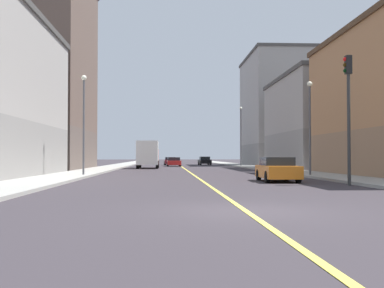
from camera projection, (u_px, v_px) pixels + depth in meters
The scene contains 16 objects.
ground_plane at pixel (245, 211), 12.37m from camera, with size 400.00×400.00×0.00m, color #342E34.
sidewalk_left at pixel (251, 167), 61.75m from camera, with size 3.33×168.00×0.15m, color #9E9B93.
sidewalk_right at pixel (113, 167), 60.81m from camera, with size 3.33×168.00×0.15m, color #9E9B93.
lane_center_stripe at pixel (182, 167), 61.28m from camera, with size 0.16×154.00×0.01m, color #E5D14C.
building_left_mid at pixel (320, 123), 52.77m from camera, with size 9.18×17.57×10.26m.
building_left_far at pixel (277, 110), 73.60m from camera, with size 9.18×16.87×16.95m.
building_right_midblock at pixel (44, 69), 50.02m from camera, with size 9.18×16.81×21.02m.
traffic_light_left_near at pixel (348, 102), 23.14m from camera, with size 0.40×0.32×6.32m.
street_lamp_left_near at pixel (310, 117), 32.70m from camera, with size 0.36×0.36×6.41m.
street_lamp_right_near at pixel (84, 114), 33.08m from camera, with size 0.36×0.36×6.90m.
street_lamp_left_far at pixel (241, 130), 63.00m from camera, with size 0.36×0.36×7.80m.
car_black at pixel (205, 161), 77.63m from camera, with size 1.96×4.66×1.35m.
car_red at pixel (174, 162), 66.80m from camera, with size 2.02×4.59×1.26m.
car_maroon at pixel (170, 161), 76.12m from camera, with size 1.99×4.01×1.27m.
car_orange at pixel (277, 170), 26.68m from camera, with size 1.96×4.43×1.36m.
box_truck at pixel (148, 154), 55.60m from camera, with size 2.47×7.88×3.13m.
Camera 1 is at (-2.04, -12.32, 1.42)m, focal length 44.67 mm.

